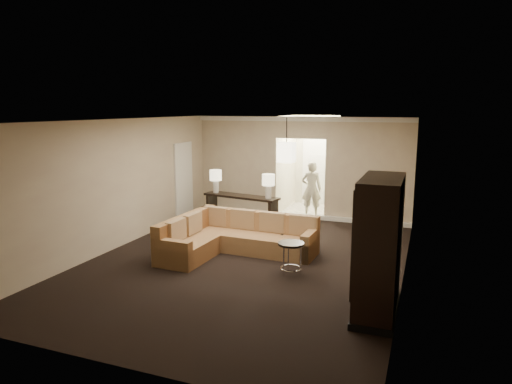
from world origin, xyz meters
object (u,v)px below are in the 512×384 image
at_px(sectional_sofa, 232,238).
at_px(person, 311,186).
at_px(console_table, 241,207).
at_px(drink_table, 291,251).
at_px(coffee_table, 285,242).
at_px(armoire, 378,250).

bearing_deg(sectional_sofa, person, 81.57).
distance_m(console_table, drink_table, 3.69).
height_order(coffee_table, console_table, console_table).
xyz_separation_m(coffee_table, person, (-0.27, 3.35, 0.67)).
xyz_separation_m(sectional_sofa, armoire, (3.17, -1.86, 0.66)).
relative_size(armoire, drink_table, 3.42).
bearing_deg(person, coffee_table, 86.24).
bearing_deg(armoire, person, 113.03).
distance_m(sectional_sofa, console_table, 2.32).
bearing_deg(console_table, drink_table, -43.94).
height_order(armoire, person, armoire).
bearing_deg(sectional_sofa, drink_table, -23.80).
bearing_deg(sectional_sofa, console_table, 110.18).
bearing_deg(coffee_table, console_table, 135.54).
height_order(sectional_sofa, armoire, armoire).
height_order(sectional_sofa, person, person).
height_order(armoire, drink_table, armoire).
bearing_deg(coffee_table, sectional_sofa, -152.71).
height_order(console_table, drink_table, console_table).
relative_size(console_table, armoire, 1.02).
distance_m(sectional_sofa, person, 3.97).
height_order(coffee_table, drink_table, drink_table).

